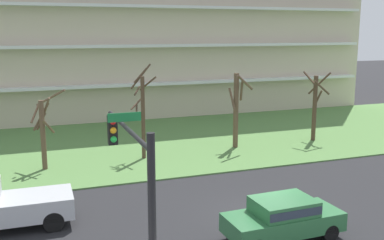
# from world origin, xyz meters

# --- Properties ---
(ground) EXTENTS (160.00, 160.00, 0.00)m
(ground) POSITION_xyz_m (0.00, 0.00, 0.00)
(ground) COLOR #232326
(grass_lawn_strip) EXTENTS (80.00, 16.00, 0.08)m
(grass_lawn_strip) POSITION_xyz_m (0.00, 14.00, 0.04)
(grass_lawn_strip) COLOR #547F42
(grass_lawn_strip) RESTS_ON ground
(apartment_building) EXTENTS (45.52, 12.64, 19.22)m
(apartment_building) POSITION_xyz_m (0.00, 27.84, 9.61)
(apartment_building) COLOR beige
(apartment_building) RESTS_ON ground
(tree_left) EXTENTS (1.99, 2.01, 4.48)m
(tree_left) POSITION_xyz_m (-8.13, 10.00, 2.36)
(tree_left) COLOR brown
(tree_left) RESTS_ON ground
(tree_center) EXTENTS (1.61, 1.18, 5.71)m
(tree_center) POSITION_xyz_m (-2.46, 10.29, 2.92)
(tree_center) COLOR #4C3828
(tree_center) RESTS_ON ground
(tree_right) EXTENTS (1.46, 1.36, 4.97)m
(tree_right) POSITION_xyz_m (3.89, 10.66, 2.71)
(tree_right) COLOR brown
(tree_right) RESTS_ON ground
(tree_far_right) EXTENTS (1.82, 1.86, 4.92)m
(tree_far_right) POSITION_xyz_m (9.87, 10.57, 2.66)
(tree_far_right) COLOR #4C3828
(tree_far_right) RESTS_ON ground
(sedan_green_center_left) EXTENTS (4.45, 1.91, 1.57)m
(sedan_green_center_left) POSITION_xyz_m (-0.21, -2.00, 0.87)
(sedan_green_center_left) COLOR #2D6B3D
(sedan_green_center_left) RESTS_ON ground
(traffic_signal_mast) EXTENTS (0.90, 5.02, 5.52)m
(traffic_signal_mast) POSITION_xyz_m (-6.41, -4.81, 3.80)
(traffic_signal_mast) COLOR black
(traffic_signal_mast) RESTS_ON ground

